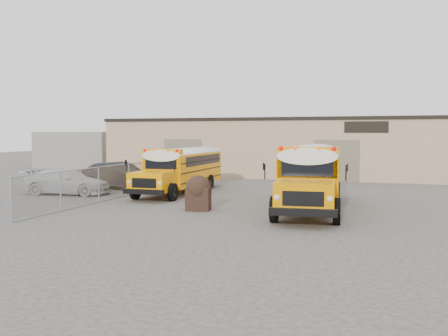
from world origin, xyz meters
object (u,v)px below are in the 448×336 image
(car_white, at_px, (67,182))
(car_dark, at_px, (119,175))
(school_bus_left, at_px, (213,161))
(tarp_bundle, at_px, (198,192))
(school_bus_right, at_px, (316,163))

(car_white, distance_m, car_dark, 3.80)
(school_bus_left, bearing_deg, tarp_bundle, -72.77)
(school_bus_left, bearing_deg, car_dark, -132.42)
(school_bus_right, height_order, tarp_bundle, school_bus_right)
(tarp_bundle, height_order, car_white, tarp_bundle)
(tarp_bundle, distance_m, car_white, 9.76)
(school_bus_left, relative_size, school_bus_right, 0.88)
(school_bus_right, relative_size, tarp_bundle, 6.55)
(school_bus_right, relative_size, car_dark, 2.07)
(school_bus_left, height_order, car_dark, school_bus_left)
(tarp_bundle, distance_m, car_dark, 10.44)
(school_bus_right, distance_m, car_white, 14.39)
(car_white, relative_size, car_dark, 0.99)
(tarp_bundle, bearing_deg, school_bus_right, 64.57)
(school_bus_right, xyz_separation_m, car_dark, (-12.08, -1.82, -0.89))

